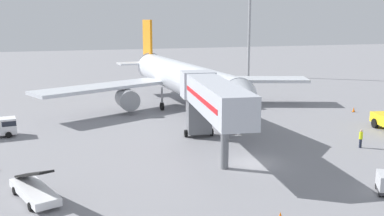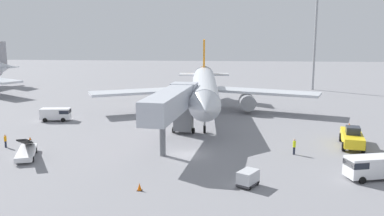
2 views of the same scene
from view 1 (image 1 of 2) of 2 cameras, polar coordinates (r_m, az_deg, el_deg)
The scene contains 7 objects.
ground_plane at distance 40.31m, azimuth 7.49°, elevation -6.99°, with size 300.00×300.00×0.00m, color gray.
airplane_at_gate at distance 62.24m, azimuth -1.54°, elevation 3.81°, with size 40.50×43.11×12.38m.
jet_bridge at distance 42.33m, azimuth 2.42°, elevation 1.30°, with size 5.35×17.71×7.04m.
belt_loader_truck at distance 34.01m, azimuth -19.48°, elevation -9.77°, with size 3.66×6.13×2.93m.
ground_crew_worker_midground at distance 47.38m, azimuth 20.72°, elevation -3.61°, with size 0.50×0.50×1.86m.
safety_cone_alpha at distance 65.16m, azimuth 19.92°, elevation -0.19°, with size 0.44×0.44×0.67m.
apron_light_mast at distance 99.72m, azimuth 7.41°, elevation 13.51°, with size 2.40×2.40×23.45m.
Camera 1 is at (-16.62, -34.47, 12.64)m, focal length 41.83 mm.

